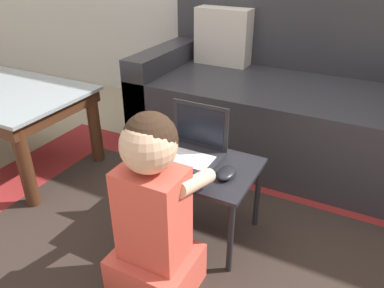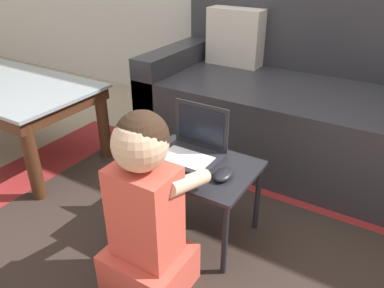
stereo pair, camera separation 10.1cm
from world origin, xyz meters
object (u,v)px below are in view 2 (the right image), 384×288
Objects in this scene: coffee_table at (4,93)px; laptop_desk at (197,174)px; laptop at (192,150)px; couch at (291,104)px; computer_mouse at (223,174)px; person_seated at (146,212)px.

coffee_table is 1.36m from laptop_desk.
coffee_table is 4.46× the size of laptop.
couch is 15.22× the size of computer_mouse.
laptop_desk is (-0.08, -0.98, -0.00)m from couch.
couch reaches higher than laptop_desk.
couch is 1.72m from coffee_table.
laptop reaches higher than coffee_table.
computer_mouse is 0.35m from person_seated.
person_seated reaches higher than computer_mouse.
laptop reaches higher than laptop_desk.
laptop is 2.36× the size of computer_mouse.
couch is at bearing 85.03° from laptop_desk.
laptop is 0.40m from person_seated.
coffee_table is 1.59× the size of person_seated.
couch is at bearing 93.13° from computer_mouse.
laptop is 0.36× the size of person_seated.
coffee_table is at bearing 179.66° from laptop.
coffee_table is 1.42m from person_seated.
person_seated is (0.05, -0.39, -0.05)m from laptop.
person_seated reaches higher than coffee_table.
computer_mouse is 0.15× the size of person_seated.
person_seated is at bearing -82.32° from laptop.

